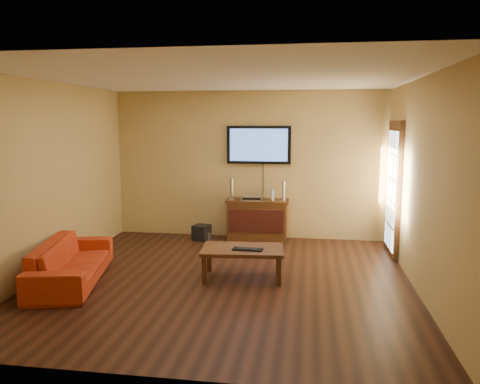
% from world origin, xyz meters
% --- Properties ---
extents(ground_plane, '(5.00, 5.00, 0.00)m').
position_xyz_m(ground_plane, '(0.00, 0.00, 0.00)').
color(ground_plane, black).
rests_on(ground_plane, ground).
extents(room_walls, '(5.00, 5.00, 5.00)m').
position_xyz_m(room_walls, '(0.00, 0.62, 1.69)').
color(room_walls, tan).
rests_on(room_walls, ground).
extents(french_door, '(0.07, 1.02, 2.22)m').
position_xyz_m(french_door, '(2.46, 1.70, 1.05)').
color(french_door, '#3F210E').
rests_on(french_door, ground).
extents(media_console, '(1.13, 0.43, 0.74)m').
position_xyz_m(media_console, '(0.19, 2.28, 0.37)').
color(media_console, '#3F210E').
rests_on(media_console, ground).
extents(television, '(1.17, 0.08, 0.69)m').
position_xyz_m(television, '(0.19, 2.45, 1.72)').
color(television, black).
rests_on(television, ground).
extents(coffee_table, '(1.16, 0.76, 0.43)m').
position_xyz_m(coffee_table, '(0.24, 0.11, 0.38)').
color(coffee_table, '#3F210E').
rests_on(coffee_table, ground).
extents(sofa, '(0.97, 1.97, 0.74)m').
position_xyz_m(sofa, '(-2.03, -0.35, 0.37)').
color(sofa, '#B43114').
rests_on(sofa, ground).
extents(speaker_left, '(0.11, 0.11, 0.39)m').
position_xyz_m(speaker_left, '(-0.28, 2.25, 0.92)').
color(speaker_left, silver).
rests_on(speaker_left, media_console).
extents(speaker_right, '(0.10, 0.10, 0.36)m').
position_xyz_m(speaker_right, '(0.66, 2.25, 0.90)').
color(speaker_right, silver).
rests_on(speaker_right, media_console).
extents(av_receiver, '(0.40, 0.29, 0.09)m').
position_xyz_m(av_receiver, '(0.10, 2.24, 0.78)').
color(av_receiver, silver).
rests_on(av_receiver, media_console).
extents(game_console, '(0.08, 0.16, 0.21)m').
position_xyz_m(game_console, '(0.46, 2.29, 0.84)').
color(game_console, white).
rests_on(game_console, media_console).
extents(subwoofer, '(0.34, 0.34, 0.27)m').
position_xyz_m(subwoofer, '(-0.81, 2.10, 0.14)').
color(subwoofer, black).
rests_on(subwoofer, ground).
extents(bottle, '(0.07, 0.07, 0.20)m').
position_xyz_m(bottle, '(-0.62, 1.90, 0.09)').
color(bottle, white).
rests_on(bottle, ground).
extents(keyboard, '(0.42, 0.18, 0.02)m').
position_xyz_m(keyboard, '(0.32, 0.03, 0.44)').
color(keyboard, black).
rests_on(keyboard, coffee_table).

